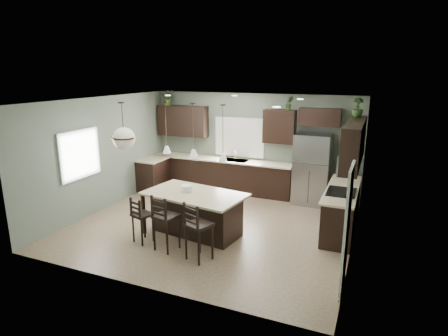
% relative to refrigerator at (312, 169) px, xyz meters
% --- Properties ---
extents(ground, '(6.00, 6.00, 0.00)m').
position_rel_refrigerator_xyz_m(ground, '(-1.77, -2.32, -0.93)').
color(ground, '#9E8466').
rests_on(ground, ground).
extents(pantry_door, '(0.04, 0.82, 2.04)m').
position_rel_refrigerator_xyz_m(pantry_door, '(1.20, -3.87, 0.09)').
color(pantry_door, white).
rests_on(pantry_door, ground).
extents(window_back, '(1.35, 0.02, 1.00)m').
position_rel_refrigerator_xyz_m(window_back, '(-2.17, 0.42, 0.62)').
color(window_back, white).
rests_on(window_back, room_shell).
extents(window_left, '(0.02, 1.10, 1.00)m').
position_rel_refrigerator_xyz_m(window_left, '(-4.76, -3.12, 0.62)').
color(window_left, white).
rests_on(window_left, room_shell).
extents(left_return_cabs, '(0.60, 0.90, 0.90)m').
position_rel_refrigerator_xyz_m(left_return_cabs, '(-4.47, -0.62, -0.48)').
color(left_return_cabs, black).
rests_on(left_return_cabs, ground).
extents(left_return_countertop, '(0.66, 0.96, 0.04)m').
position_rel_refrigerator_xyz_m(left_return_countertop, '(-4.45, -0.62, -0.01)').
color(left_return_countertop, beige).
rests_on(left_return_countertop, left_return_cabs).
extents(back_lower_cabs, '(4.20, 0.60, 0.90)m').
position_rel_refrigerator_xyz_m(back_lower_cabs, '(-2.62, 0.13, -0.48)').
color(back_lower_cabs, black).
rests_on(back_lower_cabs, ground).
extents(back_countertop, '(4.20, 0.66, 0.04)m').
position_rel_refrigerator_xyz_m(back_countertop, '(-2.62, 0.11, -0.01)').
color(back_countertop, beige).
rests_on(back_countertop, back_lower_cabs).
extents(sink_inset, '(0.70, 0.45, 0.01)m').
position_rel_refrigerator_xyz_m(sink_inset, '(-2.17, 0.11, 0.01)').
color(sink_inset, gray).
rests_on(sink_inset, back_countertop).
extents(faucet, '(0.02, 0.02, 0.28)m').
position_rel_refrigerator_xyz_m(faucet, '(-2.17, 0.08, 0.16)').
color(faucet, silver).
rests_on(faucet, back_countertop).
extents(back_upper_left, '(1.55, 0.34, 0.90)m').
position_rel_refrigerator_xyz_m(back_upper_left, '(-3.92, 0.26, 1.02)').
color(back_upper_left, black).
rests_on(back_upper_left, room_shell).
extents(back_upper_right, '(0.85, 0.34, 0.90)m').
position_rel_refrigerator_xyz_m(back_upper_right, '(-0.97, 0.26, 1.02)').
color(back_upper_right, black).
rests_on(back_upper_right, room_shell).
extents(fridge_header, '(1.05, 0.34, 0.45)m').
position_rel_refrigerator_xyz_m(fridge_header, '(0.08, 0.26, 1.32)').
color(fridge_header, black).
rests_on(fridge_header, room_shell).
extents(right_lower_cabs, '(0.60, 2.35, 0.90)m').
position_rel_refrigerator_xyz_m(right_lower_cabs, '(0.93, -1.44, -0.48)').
color(right_lower_cabs, black).
rests_on(right_lower_cabs, ground).
extents(right_countertop, '(0.66, 2.35, 0.04)m').
position_rel_refrigerator_xyz_m(right_countertop, '(0.91, -1.44, -0.01)').
color(right_countertop, beige).
rests_on(right_countertop, right_lower_cabs).
extents(cooktop, '(0.58, 0.75, 0.02)m').
position_rel_refrigerator_xyz_m(cooktop, '(0.91, -1.72, 0.02)').
color(cooktop, black).
rests_on(cooktop, right_countertop).
extents(wall_oven_front, '(0.01, 0.72, 0.60)m').
position_rel_refrigerator_xyz_m(wall_oven_front, '(0.62, -1.72, -0.48)').
color(wall_oven_front, gray).
rests_on(wall_oven_front, right_lower_cabs).
extents(right_upper_cabs, '(0.34, 2.35, 0.90)m').
position_rel_refrigerator_xyz_m(right_upper_cabs, '(1.06, -1.44, 1.02)').
color(right_upper_cabs, black).
rests_on(right_upper_cabs, room_shell).
extents(microwave, '(0.40, 0.75, 0.40)m').
position_rel_refrigerator_xyz_m(microwave, '(1.01, -1.72, 0.62)').
color(microwave, gray).
rests_on(microwave, right_upper_cabs).
extents(refrigerator, '(0.90, 0.74, 1.85)m').
position_rel_refrigerator_xyz_m(refrigerator, '(0.00, 0.00, 0.00)').
color(refrigerator, '#93949B').
rests_on(refrigerator, ground).
extents(kitchen_island, '(2.23, 1.48, 0.92)m').
position_rel_refrigerator_xyz_m(kitchen_island, '(-1.92, -2.94, -0.46)').
color(kitchen_island, black).
rests_on(kitchen_island, ground).
extents(serving_dish, '(0.24, 0.24, 0.14)m').
position_rel_refrigerator_xyz_m(serving_dish, '(-2.11, -2.91, 0.07)').
color(serving_dish, silver).
rests_on(serving_dish, kitchen_island).
extents(bar_stool_left, '(0.45, 0.45, 0.97)m').
position_rel_refrigerator_xyz_m(bar_stool_left, '(-2.72, -3.67, -0.44)').
color(bar_stool_left, black).
rests_on(bar_stool_left, ground).
extents(bar_stool_center, '(0.50, 0.50, 1.14)m').
position_rel_refrigerator_xyz_m(bar_stool_center, '(-2.10, -3.77, -0.35)').
color(bar_stool_center, black).
rests_on(bar_stool_center, ground).
extents(bar_stool_right, '(0.54, 0.54, 1.14)m').
position_rel_refrigerator_xyz_m(bar_stool_right, '(-1.34, -3.89, -0.36)').
color(bar_stool_right, black).
rests_on(bar_stool_right, ground).
extents(pendant_left, '(0.17, 0.17, 1.10)m').
position_rel_refrigerator_xyz_m(pendant_left, '(-2.61, -2.83, 1.32)').
color(pendant_left, white).
rests_on(pendant_left, room_shell).
extents(pendant_center, '(0.17, 0.17, 1.10)m').
position_rel_refrigerator_xyz_m(pendant_center, '(-1.92, -2.94, 1.32)').
color(pendant_center, silver).
rests_on(pendant_center, room_shell).
extents(pendant_right, '(0.17, 0.17, 1.10)m').
position_rel_refrigerator_xyz_m(pendant_right, '(-1.22, -3.04, 1.32)').
color(pendant_right, white).
rests_on(pendant_right, room_shell).
extents(chandelier, '(0.50, 0.50, 0.98)m').
position_rel_refrigerator_xyz_m(chandelier, '(-3.31, -3.33, 1.38)').
color(chandelier, beige).
rests_on(chandelier, room_shell).
extents(plant_back_left, '(0.52, 0.48, 0.46)m').
position_rel_refrigerator_xyz_m(plant_back_left, '(-4.37, 0.23, 1.71)').
color(plant_back_left, '#2C4920').
rests_on(plant_back_left, back_upper_left).
extents(plant_back_right, '(0.24, 0.22, 0.36)m').
position_rel_refrigerator_xyz_m(plant_back_right, '(-0.73, 0.23, 1.65)').
color(plant_back_right, '#304D21').
rests_on(plant_back_right, back_upper_right).
extents(plant_right_wall, '(0.28, 0.28, 0.43)m').
position_rel_refrigerator_xyz_m(plant_right_wall, '(1.03, -0.70, 1.69)').
color(plant_right_wall, '#2A4A20').
rests_on(plant_right_wall, right_upper_cabs).
extents(room_shell, '(6.00, 6.00, 6.00)m').
position_rel_refrigerator_xyz_m(room_shell, '(-1.77, -2.32, 0.77)').
color(room_shell, slate).
rests_on(room_shell, ground).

